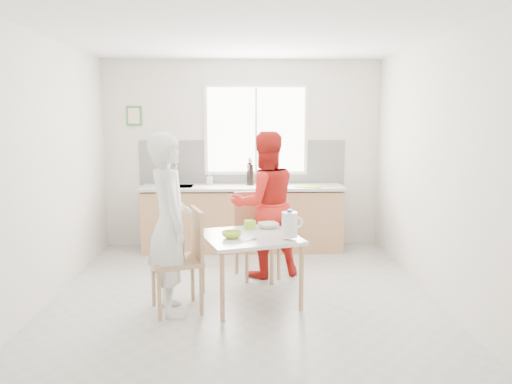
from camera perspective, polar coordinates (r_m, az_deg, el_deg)
The scene contains 21 objects.
ground at distance 5.37m, azimuth -1.49°, elevation -11.96°, with size 4.50×4.50×0.00m, color #B7B7B2.
room_shell at distance 5.04m, azimuth -1.56°, elevation 5.84°, with size 4.50×4.50×4.50m.
window at distance 7.26m, azimuth 0.01°, elevation 7.12°, with size 1.50×0.06×1.30m.
backsplash at distance 7.30m, azimuth -1.57°, elevation 3.39°, with size 3.00×0.02×0.65m, color white.
picture_frame at distance 7.43m, azimuth -13.77°, elevation 8.45°, with size 0.22×0.03×0.28m.
kitchen_counter at distance 7.13m, azimuth -1.57°, elevation -3.29°, with size 2.84×0.64×1.37m.
dining_table at distance 5.08m, azimuth -0.76°, elevation -5.75°, with size 1.14×1.14×0.70m.
chair_left at distance 4.94m, azimuth -8.25°, elevation -7.17°, with size 0.58×0.58×1.00m.
chair_far at distance 5.97m, azimuth -0.10°, elevation -4.35°, with size 0.58×0.58×1.00m.
person_white at distance 4.84m, azimuth -9.84°, elevation -3.60°, with size 0.64×0.42×1.75m, color white.
person_red at distance 5.90m, azimuth 1.01°, elevation -1.43°, with size 0.84×0.65×1.72m, color red.
bowl_green at distance 4.95m, azimuth -2.78°, elevation -4.90°, with size 0.20×0.20×0.06m, color #AAD631.
bowl_white at distance 5.39m, azimuth 1.42°, elevation -3.84°, with size 0.22×0.22×0.05m, color white.
milk_jug at distance 4.89m, azimuth 3.90°, elevation -3.70°, with size 0.21×0.15×0.27m.
green_box at distance 5.34m, azimuth -0.70°, elevation -3.74°, with size 0.10×0.10×0.09m, color #A0D932.
spoon at distance 4.84m, azimuth -0.83°, elevation -5.49°, with size 0.01×0.01×0.16m, color #A5A5AA.
cutting_board at distance 7.00m, azimuth 5.97°, elevation 0.65°, with size 0.35×0.25×0.01m, color #83CA2E.
wine_bottle_a at distance 7.13m, azimuth -0.78°, elevation 2.10°, with size 0.07×0.07×0.32m, color black.
wine_bottle_b at distance 7.09m, azimuth -0.57°, elevation 1.97°, with size 0.07×0.07×0.30m, color black.
jar_amber at distance 7.20m, azimuth -0.46°, elevation 1.51°, with size 0.06×0.06×0.16m, color #955520.
soap_bottle at distance 7.21m, azimuth -5.34°, elevation 1.53°, with size 0.08×0.08×0.17m, color #999999.
Camera 1 is at (-0.01, -5.03, 1.88)m, focal length 35.00 mm.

